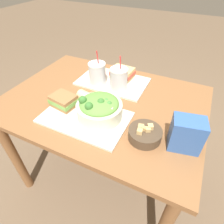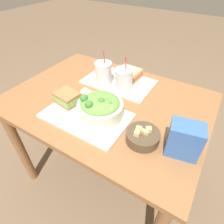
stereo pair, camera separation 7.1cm
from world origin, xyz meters
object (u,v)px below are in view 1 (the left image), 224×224
soup_bowl (145,134)px  drink_cup_red (119,80)px  chip_bag (186,134)px  salad_bowl (99,108)px  baguette_near (92,100)px  sandwich_near (64,101)px  sandwich_far (122,73)px  drink_cup_dark (97,74)px

soup_bowl → drink_cup_red: (-0.27, 0.30, 0.05)m
soup_bowl → drink_cup_red: drink_cup_red is taller
soup_bowl → chip_bag: 0.17m
salad_bowl → baguette_near: (-0.09, 0.07, -0.03)m
soup_bowl → sandwich_near: (-0.46, 0.03, 0.02)m
salad_bowl → chip_bag: (0.41, -0.01, 0.01)m
sandwich_far → drink_cup_dark: drink_cup_dark is taller
salad_bowl → drink_cup_dark: (-0.16, 0.27, 0.01)m
drink_cup_dark → chip_bag: size_ratio=1.41×
sandwich_far → chip_bag: chip_bag is taller
sandwich_near → drink_cup_red: size_ratio=0.68×
soup_bowl → chip_bag: chip_bag is taller
baguette_near → drink_cup_red: size_ratio=0.87×
salad_bowl → soup_bowl: 0.25m
baguette_near → drink_cup_dark: (-0.08, 0.20, 0.04)m
drink_cup_red → sandwich_far: bearing=103.8°
baguette_near → drink_cup_red: bearing=-5.6°
salad_bowl → sandwich_far: (-0.05, 0.41, -0.02)m
salad_bowl → chip_bag: 0.41m
sandwich_near → sandwich_far: (0.16, 0.42, 0.00)m
salad_bowl → drink_cup_dark: size_ratio=1.04×
salad_bowl → sandwich_far: salad_bowl is taller
sandwich_near → sandwich_far: size_ratio=0.97×
soup_bowl → drink_cup_dark: drink_cup_dark is taller
salad_bowl → drink_cup_red: 0.28m
sandwich_near → chip_bag: 0.63m
salad_bowl → sandwich_near: 0.22m
baguette_near → sandwich_far: (0.03, 0.34, 0.00)m
salad_bowl → drink_cup_dark: bearing=120.7°
sandwich_far → drink_cup_red: bearing=-72.3°
drink_cup_dark → chip_bag: drink_cup_dark is taller
drink_cup_dark → drink_cup_red: drink_cup_dark is taller
soup_bowl → baguette_near: bearing=163.0°
soup_bowl → drink_cup_red: size_ratio=0.71×
drink_cup_red → chip_bag: drink_cup_red is taller
sandwich_near → drink_cup_red: 0.34m
drink_cup_dark → drink_cup_red: 0.14m
sandwich_far → chip_bag: 0.63m
soup_bowl → drink_cup_red: bearing=131.1°
sandwich_near → drink_cup_dark: 0.29m
sandwich_near → drink_cup_dark: drink_cup_dark is taller
drink_cup_red → salad_bowl: bearing=-86.2°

